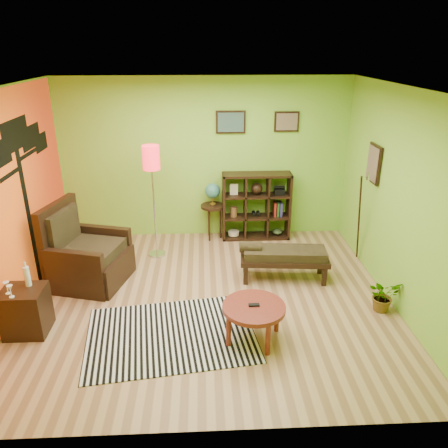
{
  "coord_description": "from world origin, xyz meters",
  "views": [
    {
      "loc": [
        -0.03,
        -5.21,
        3.28
      ],
      "look_at": [
        0.23,
        0.15,
        1.05
      ],
      "focal_mm": 35.0,
      "sensor_mm": 36.0,
      "label": 1
    }
  ],
  "objects_px": {
    "globe_table": "(213,197)",
    "floor_lamp": "(152,168)",
    "coffee_table": "(254,310)",
    "potted_plant": "(383,298)",
    "armchair": "(86,259)",
    "side_cabinet": "(26,310)",
    "cube_shelf": "(257,206)",
    "bench": "(282,255)"
  },
  "relations": [
    {
      "from": "globe_table",
      "to": "floor_lamp",
      "type": "bearing_deg",
      "value": -145.82
    },
    {
      "from": "coffee_table",
      "to": "potted_plant",
      "type": "distance_m",
      "value": 1.86
    },
    {
      "from": "armchair",
      "to": "globe_table",
      "type": "distance_m",
      "value": 2.43
    },
    {
      "from": "side_cabinet",
      "to": "floor_lamp",
      "type": "relative_size",
      "value": 0.49
    },
    {
      "from": "potted_plant",
      "to": "floor_lamp",
      "type": "bearing_deg",
      "value": 150.35
    },
    {
      "from": "cube_shelf",
      "to": "globe_table",
      "type": "bearing_deg",
      "value": 179.73
    },
    {
      "from": "globe_table",
      "to": "potted_plant",
      "type": "relative_size",
      "value": 2.36
    },
    {
      "from": "floor_lamp",
      "to": "potted_plant",
      "type": "distance_m",
      "value": 3.83
    },
    {
      "from": "armchair",
      "to": "side_cabinet",
      "type": "distance_m",
      "value": 1.3
    },
    {
      "from": "floor_lamp",
      "to": "bench",
      "type": "height_order",
      "value": "floor_lamp"
    },
    {
      "from": "side_cabinet",
      "to": "globe_table",
      "type": "relative_size",
      "value": 0.87
    },
    {
      "from": "globe_table",
      "to": "potted_plant",
      "type": "bearing_deg",
      "value": -48.12
    },
    {
      "from": "coffee_table",
      "to": "cube_shelf",
      "type": "relative_size",
      "value": 0.62
    },
    {
      "from": "cube_shelf",
      "to": "potted_plant",
      "type": "bearing_deg",
      "value": -60.21
    },
    {
      "from": "coffee_table",
      "to": "bench",
      "type": "height_order",
      "value": "bench"
    },
    {
      "from": "coffee_table",
      "to": "armchair",
      "type": "relative_size",
      "value": 0.62
    },
    {
      "from": "side_cabinet",
      "to": "floor_lamp",
      "type": "xyz_separation_m",
      "value": [
        1.38,
        2.03,
        1.2
      ]
    },
    {
      "from": "cube_shelf",
      "to": "floor_lamp",
      "type": "bearing_deg",
      "value": -159.73
    },
    {
      "from": "globe_table",
      "to": "cube_shelf",
      "type": "bearing_deg",
      "value": -0.27
    },
    {
      "from": "coffee_table",
      "to": "globe_table",
      "type": "bearing_deg",
      "value": 97.79
    },
    {
      "from": "coffee_table",
      "to": "side_cabinet",
      "type": "relative_size",
      "value": 0.82
    },
    {
      "from": "coffee_table",
      "to": "armchair",
      "type": "distance_m",
      "value": 2.75
    },
    {
      "from": "armchair",
      "to": "cube_shelf",
      "type": "distance_m",
      "value": 3.06
    },
    {
      "from": "armchair",
      "to": "floor_lamp",
      "type": "relative_size",
      "value": 0.65
    },
    {
      "from": "armchair",
      "to": "cube_shelf",
      "type": "xyz_separation_m",
      "value": [
        2.69,
        1.44,
        0.24
      ]
    },
    {
      "from": "side_cabinet",
      "to": "floor_lamp",
      "type": "height_order",
      "value": "floor_lamp"
    },
    {
      "from": "side_cabinet",
      "to": "potted_plant",
      "type": "height_order",
      "value": "side_cabinet"
    },
    {
      "from": "cube_shelf",
      "to": "bench",
      "type": "bearing_deg",
      "value": -82.71
    },
    {
      "from": "cube_shelf",
      "to": "bench",
      "type": "relative_size",
      "value": 0.9
    },
    {
      "from": "side_cabinet",
      "to": "cube_shelf",
      "type": "bearing_deg",
      "value": 40.61
    },
    {
      "from": "coffee_table",
      "to": "globe_table",
      "type": "relative_size",
      "value": 0.72
    },
    {
      "from": "cube_shelf",
      "to": "potted_plant",
      "type": "distance_m",
      "value": 2.82
    },
    {
      "from": "coffee_table",
      "to": "globe_table",
      "type": "height_order",
      "value": "globe_table"
    },
    {
      "from": "coffee_table",
      "to": "floor_lamp",
      "type": "xyz_separation_m",
      "value": [
        -1.35,
        2.3,
        1.1
      ]
    },
    {
      "from": "floor_lamp",
      "to": "potted_plant",
      "type": "xyz_separation_m",
      "value": [
        3.12,
        -1.78,
        -1.33
      ]
    },
    {
      "from": "armchair",
      "to": "cube_shelf",
      "type": "bearing_deg",
      "value": 28.2
    },
    {
      "from": "coffee_table",
      "to": "side_cabinet",
      "type": "height_order",
      "value": "side_cabinet"
    },
    {
      "from": "floor_lamp",
      "to": "potted_plant",
      "type": "relative_size",
      "value": 4.23
    },
    {
      "from": "coffee_table",
      "to": "cube_shelf",
      "type": "height_order",
      "value": "cube_shelf"
    },
    {
      "from": "coffee_table",
      "to": "side_cabinet",
      "type": "bearing_deg",
      "value": 174.31
    },
    {
      "from": "armchair",
      "to": "potted_plant",
      "type": "distance_m",
      "value": 4.2
    },
    {
      "from": "side_cabinet",
      "to": "globe_table",
      "type": "distance_m",
      "value": 3.58
    }
  ]
}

